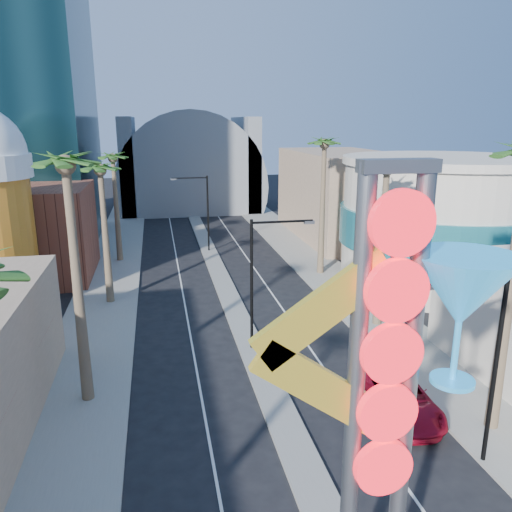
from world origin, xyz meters
The scene contains 18 objects.
sidewalk_west centered at (-9.50, 35.00, 0.07)m, with size 5.00×100.00×0.15m, color gray.
sidewalk_east centered at (9.50, 35.00, 0.07)m, with size 5.00×100.00×0.15m, color gray.
median centered at (0.00, 38.00, 0.07)m, with size 1.60×84.00×0.15m, color gray.
brick_filler_west centered at (-16.00, 38.00, 4.00)m, with size 10.00×10.00×8.00m, color brown.
filler_east centered at (16.00, 48.00, 5.00)m, with size 10.00×20.00×10.00m, color #9E8266.
turquoise_building centered at (18.00, 30.00, 5.25)m, with size 16.60×16.60×10.60m.
canopy centered at (0.00, 72.00, 4.31)m, with size 22.00×16.00×22.00m.
neon_sign centered at (0.82, 2.96, 7.31)m, with size 6.53×2.60×12.55m.
streetlight_0 centered at (0.55, 20.00, 4.88)m, with size 3.79×0.25×8.00m.
streetlight_1 centered at (-0.55, 44.00, 4.88)m, with size 3.79×0.25×8.00m.
streetlight_2 centered at (6.72, 8.00, 4.83)m, with size 3.45×0.25×8.00m.
palm_1 centered at (-9.00, 16.00, 10.82)m, with size 2.40×2.40×12.70m.
palm_2 centered at (-9.00, 30.00, 9.48)m, with size 2.40×2.40×11.20m.
palm_3 centered at (-9.00, 42.00, 9.48)m, with size 2.40×2.40×11.20m.
palm_6 centered at (9.00, 22.00, 9.93)m, with size 2.40×2.40×11.70m.
palm_7 centered at (9.00, 34.00, 10.82)m, with size 2.40×2.40×12.70m.
red_pickup centered at (5.51, 12.03, 0.82)m, with size 2.73×5.93×1.65m, color maroon.
pedestrian_b centered at (10.60, 22.82, 0.98)m, with size 0.81×0.63×1.67m, color gray.
Camera 1 is at (-5.21, -7.14, 13.33)m, focal length 35.00 mm.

